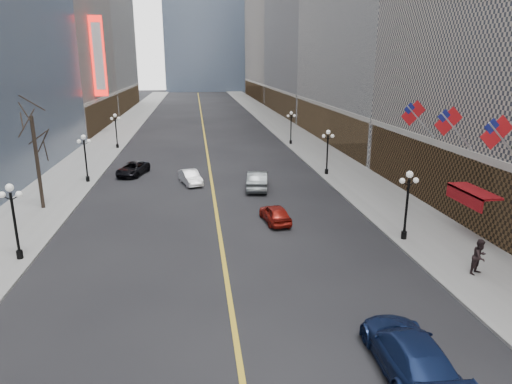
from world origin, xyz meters
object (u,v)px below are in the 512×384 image
object	(u,v)px
streetlamp_west_1	(13,214)
streetlamp_west_3	(116,127)
streetlamp_east_2	(328,147)
streetlamp_west_2	(85,153)
car_sb_near	(409,352)
car_nb_mid	(191,177)
streetlamp_east_3	(291,124)
car_nb_far	(133,169)
streetlamp_east_1	(407,198)
car_sb_far	(258,180)
car_sb_mid	(275,214)

from	to	relation	value
streetlamp_west_1	streetlamp_west_3	bearing A→B (deg)	90.00
streetlamp_east_2	streetlamp_west_1	distance (m)	29.68
streetlamp_west_2	streetlamp_west_3	distance (m)	18.00
car_sb_near	car_nb_mid	bearing A→B (deg)	-71.95
streetlamp_east_3	streetlamp_west_1	distance (m)	43.05
streetlamp_west_1	car_nb_far	bearing A→B (deg)	79.31
streetlamp_east_1	car_sb_far	xyz separation A→B (m)	(-7.73, 13.68, -2.06)
streetlamp_east_3	streetlamp_east_1	bearing A→B (deg)	-90.00
streetlamp_west_2	streetlamp_west_3	bearing A→B (deg)	90.00
streetlamp_east_3	streetlamp_west_3	world-z (taller)	same
streetlamp_east_3	car_sb_near	world-z (taller)	streetlamp_east_3
streetlamp_west_2	car_nb_far	distance (m)	5.24
streetlamp_west_2	car_nb_far	size ratio (longest dim) A/B	0.95
streetlamp_west_2	car_sb_near	world-z (taller)	streetlamp_west_2
car_sb_mid	streetlamp_west_3	bearing A→B (deg)	-70.47
streetlamp_east_2	car_sb_near	size ratio (longest dim) A/B	0.79
streetlamp_east_2	car_nb_mid	size ratio (longest dim) A/B	1.13
streetlamp_east_3	car_nb_mid	bearing A→B (deg)	-124.98
streetlamp_west_1	car_nb_far	size ratio (longest dim) A/B	0.95
car_sb_mid	streetlamp_west_2	bearing A→B (deg)	-47.44
streetlamp_west_1	car_sb_mid	bearing A→B (deg)	16.14
streetlamp_east_3	streetlamp_west_2	bearing A→B (deg)	-142.67
car_nb_far	car_sb_mid	world-z (taller)	car_sb_mid
streetlamp_east_1	car_sb_mid	bearing A→B (deg)	149.07
streetlamp_east_2	streetlamp_east_3	distance (m)	18.00
car_sb_near	streetlamp_west_2	bearing A→B (deg)	-57.27
streetlamp_west_2	car_sb_near	size ratio (longest dim) A/B	0.79
car_nb_mid	car_nb_far	world-z (taller)	car_nb_mid
car_nb_far	car_sb_mid	size ratio (longest dim) A/B	1.21
streetlamp_east_2	streetlamp_east_3	world-z (taller)	same
streetlamp_east_2	streetlamp_west_3	world-z (taller)	same
streetlamp_east_1	streetlamp_east_3	xyz separation A→B (m)	(0.00, 36.00, 0.00)
streetlamp_east_3	car_nb_far	bearing A→B (deg)	-142.11
streetlamp_west_3	car_nb_far	size ratio (longest dim) A/B	0.95
streetlamp_west_2	car_sb_far	xyz separation A→B (m)	(15.87, -4.32, -2.06)
car_sb_mid	car_nb_far	bearing A→B (deg)	-60.58
car_nb_far	car_sb_mid	bearing A→B (deg)	-37.53
streetlamp_west_2	car_sb_mid	distance (m)	20.92
streetlamp_east_1	car_sb_mid	world-z (taller)	streetlamp_east_1
streetlamp_east_3	car_sb_mid	bearing A→B (deg)	-103.76
streetlamp_east_3	streetlamp_west_1	world-z (taller)	same
streetlamp_east_1	car_nb_mid	distance (m)	21.46
car_nb_mid	car_sb_far	bearing A→B (deg)	-38.83
car_nb_mid	car_sb_near	xyz separation A→B (m)	(8.21, -28.65, 0.16)
streetlamp_west_1	car_sb_near	bearing A→B (deg)	-34.48
streetlamp_east_1	streetlamp_west_1	bearing A→B (deg)	180.00
streetlamp_east_2	streetlamp_west_2	world-z (taller)	same
streetlamp_east_1	car_sb_near	size ratio (longest dim) A/B	0.79
streetlamp_east_3	streetlamp_west_2	world-z (taller)	same
car_sb_far	streetlamp_west_2	bearing A→B (deg)	-5.64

